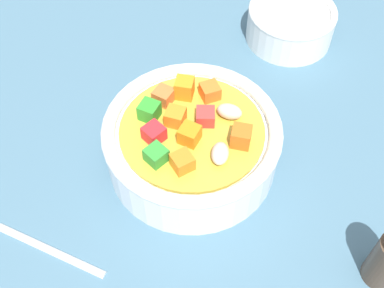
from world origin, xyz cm
name	(u,v)px	position (x,y,z in cm)	size (l,w,h in cm)	color
ground_plane	(192,166)	(0.00, 0.00, -1.00)	(140.00, 140.00, 2.00)	#42667A
soup_bowl_main	(192,142)	(0.01, 0.00, 3.29)	(17.57, 17.57, 7.38)	white
spoon	(113,280)	(-6.12, 13.56, 0.41)	(18.09, 10.59, 0.86)	silver
side_bowl_small	(291,23)	(7.71, -21.48, 2.40)	(10.85, 10.85, 4.66)	white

